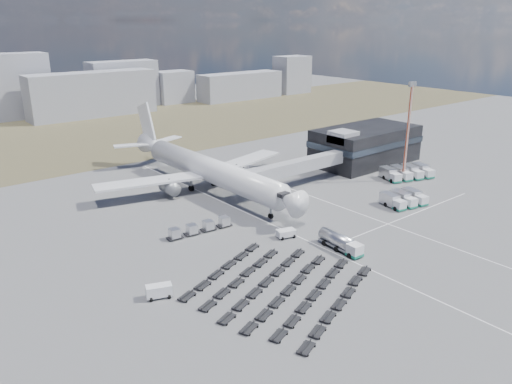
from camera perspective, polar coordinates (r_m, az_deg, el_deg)
ground at (r=95.65m, az=5.23°, el=-4.57°), size 420.00×420.00×0.00m
grass_strip at (r=186.85m, az=-19.13°, el=6.20°), size 420.00×90.00×0.01m
lane_markings at (r=104.09m, az=7.94°, el=-2.66°), size 47.12×110.00×0.01m
terminal at (r=143.27m, az=12.36°, el=5.31°), size 30.40×16.40×11.00m
jet_bridge at (r=118.17m, az=3.93°, el=2.71°), size 30.30×3.80×7.05m
airliner at (r=117.66m, az=-5.76°, el=2.71°), size 51.59×64.53×17.62m
skyline at (r=221.89m, az=-24.42°, el=10.04°), size 281.67×27.87×25.83m
fuel_tanker at (r=88.70m, az=9.64°, el=-5.69°), size 2.87×9.21×2.94m
pushback_tug at (r=92.82m, az=3.45°, el=-4.77°), size 3.83×2.83×1.53m
utility_van at (r=74.88m, az=-11.03°, el=-11.10°), size 4.07×2.90×2.03m
catering_truck at (r=129.22m, az=-2.27°, el=2.51°), size 4.64×6.67×2.83m
service_trucks_near at (r=113.14m, az=16.53°, el=-0.74°), size 9.62×7.99×2.59m
service_trucks_far at (r=132.78m, az=16.85°, el=2.16°), size 13.82×10.33×2.73m
uld_row at (r=95.03m, az=-6.41°, el=-4.05°), size 13.47×3.00×1.85m
baggage_dollies at (r=76.14m, az=2.56°, el=-10.77°), size 30.60×28.71×0.68m
floodlight_mast at (r=127.82m, az=16.94°, el=6.52°), size 2.31×1.89×24.48m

